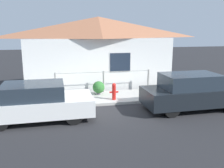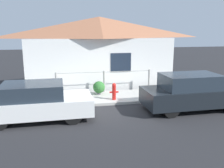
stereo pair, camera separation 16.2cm
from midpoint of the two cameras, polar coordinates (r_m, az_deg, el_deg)
ground_plane at (r=11.05m, az=0.23°, el=-4.92°), size 60.00×60.00×0.00m
sidewalk at (r=12.03m, az=-0.72°, el=-3.11°), size 24.00×2.13×0.12m
house at (r=14.00m, az=-2.51°, el=11.92°), size 8.33×2.23×3.94m
fence at (r=12.75m, az=-1.43°, el=0.85°), size 4.90×0.10×1.08m
car_left at (r=9.63m, az=-16.37°, el=-3.86°), size 4.02×1.89×1.38m
car_right at (r=10.87m, az=18.25°, el=-1.79°), size 4.21×1.81×1.51m
fire_hydrant at (r=11.38m, az=0.88°, el=-1.62°), size 0.41×0.18×0.78m
potted_plant_near_hydrant at (r=12.28m, az=-2.62°, el=-0.78°), size 0.59×0.59×0.66m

